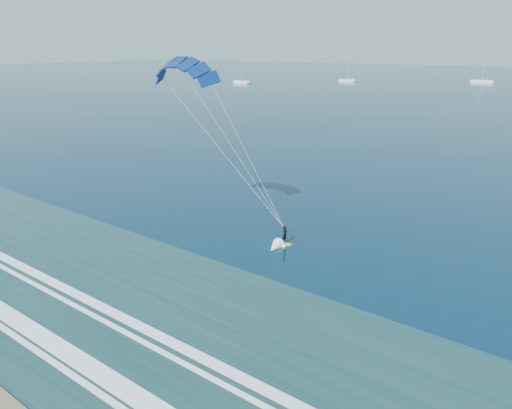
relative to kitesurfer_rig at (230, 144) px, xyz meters
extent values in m
cube|color=#1E423F|center=(-1.09, -15.19, -8.39)|extent=(600.00, 22.00, 0.03)
cube|color=white|center=(-1.09, -17.69, -8.37)|extent=(600.00, 1.10, 0.07)
cube|color=white|center=(-1.09, -13.69, -8.37)|extent=(600.00, 0.70, 0.07)
cube|color=#AADB19|center=(4.37, 1.79, -8.36)|extent=(1.29, 0.41, 0.07)
imported|color=black|center=(4.37, 1.79, -7.53)|extent=(0.45, 0.62, 1.59)
cone|color=white|center=(4.22, 0.49, -8.32)|extent=(1.31, 1.74, 1.10)
cube|color=white|center=(-109.68, 144.25, -7.80)|extent=(8.22, 2.40, 1.20)
cylinder|color=silver|center=(-109.68, 144.25, -2.18)|extent=(0.18, 0.18, 10.04)
cylinder|color=silver|center=(-108.48, 144.25, -6.40)|extent=(2.60, 0.12, 0.12)
cube|color=white|center=(-74.82, 183.36, -7.80)|extent=(7.93, 2.40, 1.20)
cylinder|color=silver|center=(-74.82, 183.36, -2.30)|extent=(0.18, 0.18, 9.80)
cylinder|color=silver|center=(-73.62, 183.36, -6.40)|extent=(2.60, 0.12, 0.12)
cube|color=white|center=(-20.35, 214.15, -7.80)|extent=(9.73, 2.40, 1.20)
cylinder|color=silver|center=(-20.35, 214.15, -1.31)|extent=(0.18, 0.18, 11.78)
cylinder|color=silver|center=(-19.15, 214.15, -6.40)|extent=(2.60, 0.12, 0.12)
camera|label=1|loc=(23.31, -28.63, 7.52)|focal=32.00mm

